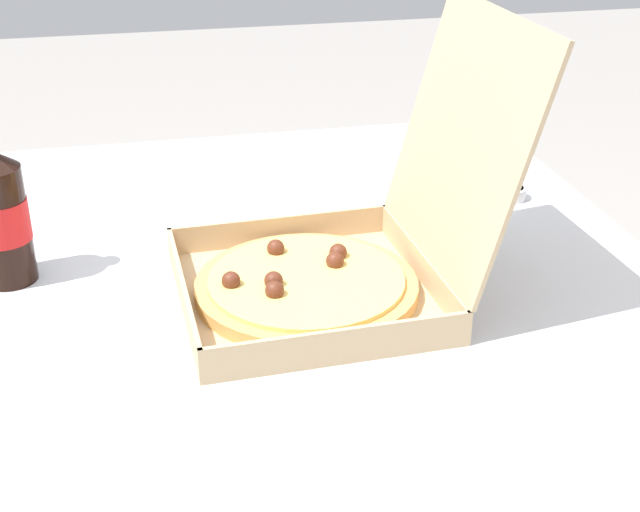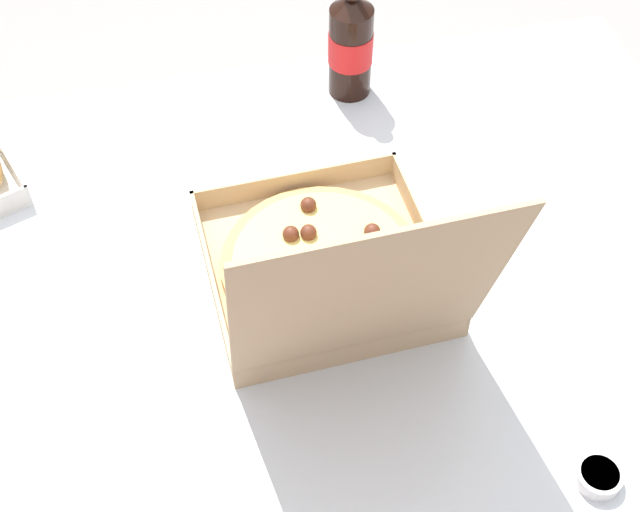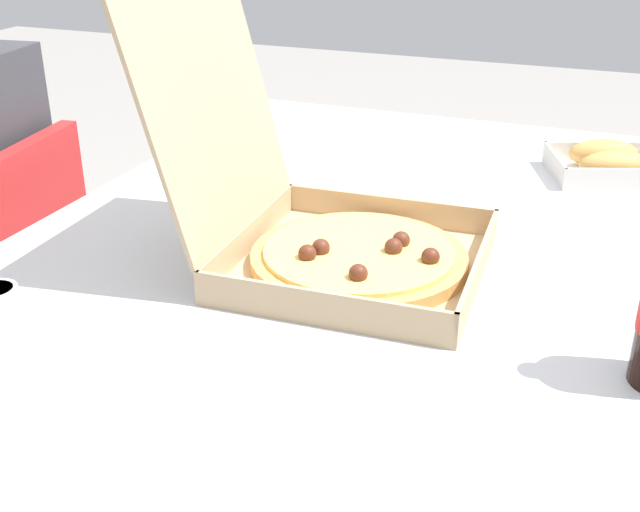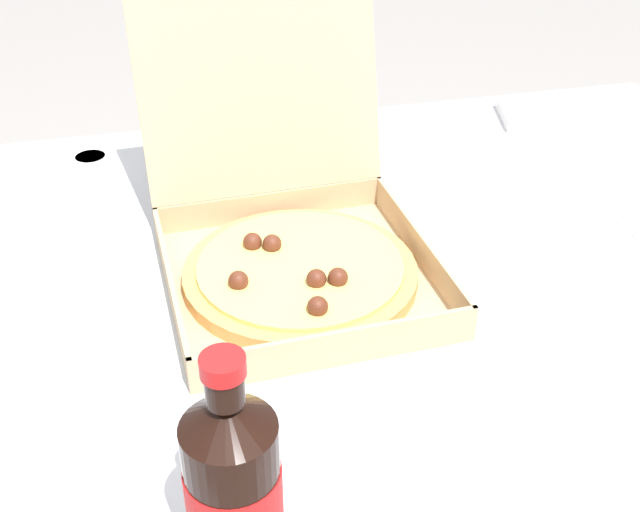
# 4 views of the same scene
# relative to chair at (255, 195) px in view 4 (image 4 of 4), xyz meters

# --- Properties ---
(dining_table) EXTENTS (1.42, 0.98, 0.76)m
(dining_table) POSITION_rel_chair_xyz_m (0.01, -0.73, 0.21)
(dining_table) COLOR silver
(dining_table) RESTS_ON ground_plane
(chair) EXTENTS (0.45, 0.45, 0.83)m
(chair) POSITION_rel_chair_xyz_m (0.00, 0.00, 0.00)
(chair) COLOR red
(chair) RESTS_ON ground_plane
(diner_person) EXTENTS (0.38, 0.44, 1.15)m
(diner_person) POSITION_rel_chair_xyz_m (-0.01, 0.06, 0.21)
(diner_person) COLOR #333847
(diner_person) RESTS_ON ground_plane
(pizza_box_open) EXTENTS (0.34, 0.42, 0.35)m
(pizza_box_open) POSITION_rel_chair_xyz_m (-0.06, -0.71, 0.33)
(pizza_box_open) COLOR tan
(pizza_box_open) RESTS_ON dining_table
(cola_bottle) EXTENTS (0.07, 0.07, 0.22)m
(cola_bottle) POSITION_rel_chair_xyz_m (-0.19, -1.12, 0.38)
(cola_bottle) COLOR black
(cola_bottle) RESTS_ON dining_table
(napkin_pile) EXTENTS (0.13, 0.13, 0.02)m
(napkin_pile) POSITION_rel_chair_xyz_m (0.44, -0.35, 0.29)
(napkin_pile) COLOR white
(napkin_pile) RESTS_ON dining_table
(dipping_sauce_cup) EXTENTS (0.06, 0.06, 0.02)m
(dipping_sauce_cup) POSITION_rel_chair_xyz_m (-0.31, -0.36, 0.29)
(dipping_sauce_cup) COLOR white
(dipping_sauce_cup) RESTS_ON dining_table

